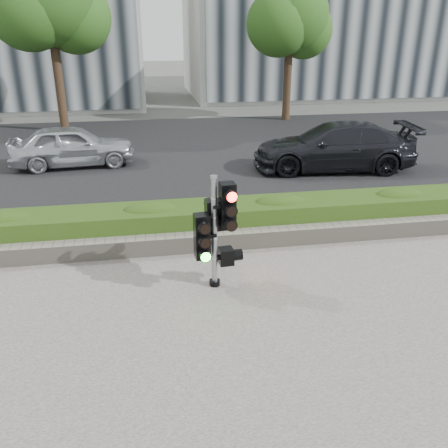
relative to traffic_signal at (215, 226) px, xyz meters
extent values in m
plane|color=#51514C|center=(0.17, -0.52, -1.10)|extent=(120.00, 120.00, 0.00)
cube|color=#9E9389|center=(0.17, -3.02, -1.08)|extent=(16.00, 11.00, 0.03)
cube|color=black|center=(0.17, 9.48, -1.09)|extent=(60.00, 13.00, 0.02)
cube|color=gray|center=(0.17, 2.63, -1.04)|extent=(60.00, 0.25, 0.12)
cube|color=gray|center=(0.17, 1.38, -0.90)|extent=(12.00, 0.32, 0.34)
cube|color=#4C7624|center=(0.17, 2.03, -0.73)|extent=(12.00, 1.00, 0.68)
cylinder|color=black|center=(-4.33, 13.98, 0.92)|extent=(0.36, 0.36, 4.03)
sphere|color=#1F4313|center=(-3.46, 14.34, 3.37)|extent=(2.88, 2.88, 2.88)
sphere|color=#1F4313|center=(-5.05, 13.55, 3.66)|extent=(3.17, 3.17, 3.17)
cylinder|color=black|center=(5.67, 14.98, 0.70)|extent=(0.36, 0.36, 3.58)
sphere|color=#1F4313|center=(5.67, 14.98, 3.51)|extent=(3.33, 3.33, 3.33)
sphere|color=#1F4313|center=(6.44, 15.30, 2.87)|extent=(2.56, 2.56, 2.56)
sphere|color=#1F4313|center=(5.03, 14.60, 3.13)|extent=(2.82, 2.82, 2.82)
cylinder|color=black|center=(-0.02, -0.03, -1.02)|extent=(0.18, 0.18, 0.09)
cylinder|color=gray|center=(-0.02, -0.03, -0.12)|extent=(0.10, 0.10, 1.88)
cylinder|color=gray|center=(-0.02, -0.03, 0.84)|extent=(0.12, 0.12, 0.05)
cube|color=#FF1107|center=(0.19, -0.04, 0.36)|extent=(0.26, 0.26, 0.75)
cube|color=#14E51E|center=(-0.23, -0.08, -0.13)|extent=(0.26, 0.26, 0.75)
cube|color=black|center=(-0.01, 0.18, 0.13)|extent=(0.26, 0.26, 0.51)
cube|color=orange|center=(0.18, 0.01, -0.56)|extent=(0.26, 0.26, 0.28)
imported|color=silver|center=(-3.27, 8.16, -0.44)|extent=(3.88, 1.85, 1.28)
imported|color=black|center=(4.62, 6.45, -0.37)|extent=(5.05, 2.53, 1.41)
camera|label=1|loc=(-1.05, -6.98, 2.97)|focal=38.00mm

